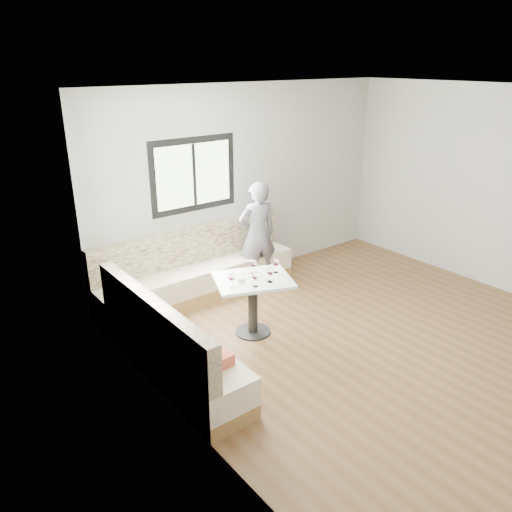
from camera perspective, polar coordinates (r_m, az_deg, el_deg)
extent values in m
cube|color=brown|center=(6.17, 13.35, -9.09)|extent=(5.00, 5.00, 0.01)
cube|color=white|center=(5.34, 16.04, 17.71)|extent=(5.00, 5.00, 0.01)
cube|color=#B7B7B2|center=(7.33, -0.97, 8.30)|extent=(5.00, 0.01, 2.80)
cube|color=#B7B7B2|center=(4.04, -8.13, -3.43)|extent=(0.01, 5.00, 2.80)
cube|color=#B7B7B2|center=(7.68, 26.35, 6.67)|extent=(0.01, 5.00, 2.80)
cube|color=black|center=(6.78, -7.12, 9.19)|extent=(1.30, 0.02, 1.00)
cube|color=black|center=(4.71, -13.70, 3.13)|extent=(0.02, 1.30, 1.00)
cube|color=olive|center=(7.00, -6.45, -4.00)|extent=(2.90, 0.55, 0.16)
cube|color=#F5EBC5|center=(6.91, -6.53, -2.32)|extent=(2.90, 0.55, 0.29)
cube|color=beige|center=(6.92, -7.56, 1.23)|extent=(2.90, 0.14, 0.50)
cube|color=olive|center=(5.44, -9.29, -12.37)|extent=(0.55, 2.25, 0.16)
cube|color=#F5EBC5|center=(5.32, -9.44, -10.36)|extent=(0.55, 2.25, 0.29)
cube|color=beige|center=(5.04, -11.77, -7.23)|extent=(0.14, 2.25, 0.50)
cube|color=#BE5B40|center=(4.74, -5.79, -11.60)|extent=(0.42, 0.42, 0.12)
cylinder|color=black|center=(6.12, -0.35, -8.62)|extent=(0.43, 0.43, 0.02)
cylinder|color=black|center=(5.96, -0.36, -5.89)|extent=(0.12, 0.12, 0.68)
cube|color=silver|center=(5.80, -0.37, -2.76)|extent=(1.06, 0.96, 0.04)
imported|color=slate|center=(7.08, 0.15, 2.47)|extent=(0.63, 0.49, 1.53)
cylinder|color=white|center=(5.74, -1.78, -2.67)|extent=(0.09, 0.09, 0.04)
sphere|color=black|center=(5.75, -1.72, -2.51)|extent=(0.02, 0.02, 0.02)
sphere|color=black|center=(5.73, -1.91, -2.58)|extent=(0.02, 0.02, 0.02)
sphere|color=black|center=(5.72, -1.69, -2.62)|extent=(0.02, 0.02, 0.02)
cylinder|color=white|center=(5.58, -2.74, -3.59)|extent=(0.06, 0.06, 0.01)
cylinder|color=white|center=(5.56, -2.75, -3.20)|extent=(0.01, 0.01, 0.08)
ellipsoid|color=white|center=(5.52, -2.76, -2.37)|extent=(0.08, 0.08, 0.10)
cylinder|color=#460514|center=(5.53, -2.76, -2.59)|extent=(0.06, 0.06, 0.02)
cylinder|color=white|center=(5.59, -0.09, -3.48)|extent=(0.06, 0.06, 0.01)
cylinder|color=white|center=(5.58, -0.09, -3.09)|extent=(0.01, 0.01, 0.08)
ellipsoid|color=white|center=(5.54, -0.09, -2.26)|extent=(0.08, 0.08, 0.10)
cylinder|color=#460514|center=(5.55, -0.09, -2.49)|extent=(0.06, 0.06, 0.02)
cylinder|color=white|center=(5.71, 1.61, -2.95)|extent=(0.06, 0.06, 0.01)
cylinder|color=white|center=(5.69, 1.61, -2.56)|extent=(0.01, 0.01, 0.08)
ellipsoid|color=white|center=(5.66, 1.62, -1.75)|extent=(0.08, 0.08, 0.10)
cylinder|color=#460514|center=(5.67, 1.62, -1.97)|extent=(0.06, 0.06, 0.02)
cylinder|color=white|center=(5.93, -0.28, -1.98)|extent=(0.06, 0.06, 0.01)
cylinder|color=white|center=(5.91, -0.28, -1.61)|extent=(0.01, 0.01, 0.08)
ellipsoid|color=white|center=(5.88, -0.28, -0.82)|extent=(0.08, 0.08, 0.10)
cylinder|color=#460514|center=(5.88, -0.28, -1.04)|extent=(0.06, 0.06, 0.02)
cylinder|color=white|center=(5.96, 2.26, -1.87)|extent=(0.06, 0.06, 0.01)
cylinder|color=white|center=(5.94, 2.27, -1.50)|extent=(0.01, 0.01, 0.08)
ellipsoid|color=white|center=(5.91, 2.28, -0.72)|extent=(0.08, 0.08, 0.10)
cylinder|color=#460514|center=(5.91, 2.28, -0.93)|extent=(0.06, 0.06, 0.02)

